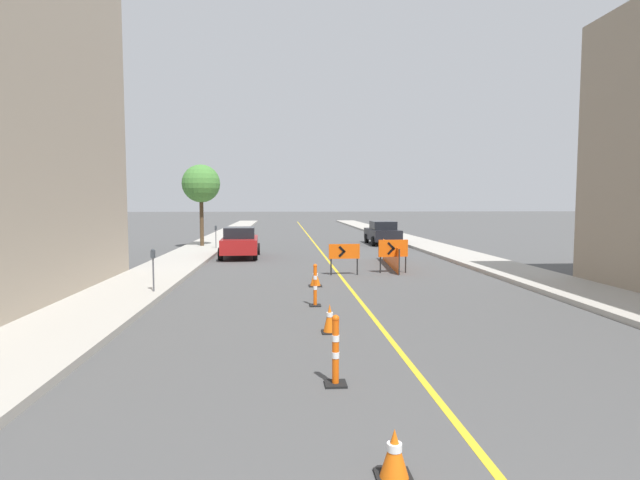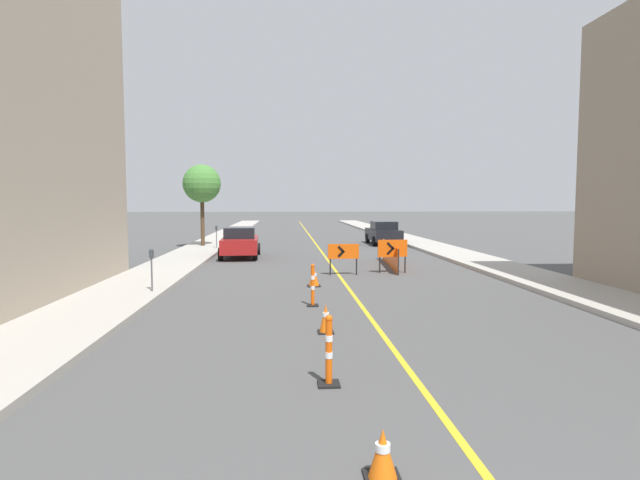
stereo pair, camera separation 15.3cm
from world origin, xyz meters
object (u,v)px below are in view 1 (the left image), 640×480
(arrow_barricade_secondary, at_px, (393,249))
(parked_car_curb_near, at_px, (240,242))
(arrow_barricade_primary, at_px, (344,253))
(street_tree_left_near, at_px, (201,184))
(traffic_cone_second, at_px, (330,319))
(delineator_post_front, at_px, (336,355))
(traffic_cone_third, at_px, (315,277))
(parked_car_curb_mid, at_px, (382,233))
(traffic_cone_nearest, at_px, (394,455))
(delineator_post_rear, at_px, (315,288))
(parking_meter_far_curb, at_px, (153,261))
(parking_meter_near_curb, at_px, (216,232))

(arrow_barricade_secondary, xyz_separation_m, parked_car_curb_near, (-6.70, 6.17, -0.16))
(arrow_barricade_primary, bearing_deg, street_tree_left_near, 119.70)
(parked_car_curb_near, bearing_deg, traffic_cone_second, -80.44)
(traffic_cone_second, height_order, delineator_post_front, delineator_post_front)
(traffic_cone_third, bearing_deg, traffic_cone_second, -90.86)
(traffic_cone_third, distance_m, arrow_barricade_primary, 2.94)
(arrow_barricade_primary, distance_m, parked_car_curb_mid, 14.73)
(traffic_cone_nearest, distance_m, parked_car_curb_near, 21.43)
(traffic_cone_second, xyz_separation_m, traffic_cone_third, (0.09, 6.12, -0.01))
(arrow_barricade_secondary, bearing_deg, traffic_cone_second, -115.65)
(traffic_cone_nearest, distance_m, street_tree_left_near, 27.58)
(street_tree_left_near, bearing_deg, delineator_post_rear, -71.74)
(arrow_barricade_secondary, height_order, street_tree_left_near, street_tree_left_near)
(delineator_post_front, bearing_deg, parking_meter_far_curb, 121.43)
(traffic_cone_second, xyz_separation_m, parking_meter_near_curb, (-4.96, 19.11, 0.79))
(traffic_cone_second, bearing_deg, delineator_post_front, -93.78)
(traffic_cone_second, distance_m, parked_car_curb_near, 15.65)
(arrow_barricade_secondary, xyz_separation_m, street_tree_left_near, (-9.51, 11.63, 3.04))
(traffic_cone_third, bearing_deg, street_tree_left_near, 112.70)
(delineator_post_rear, xyz_separation_m, parked_car_curb_mid, (5.93, 19.87, 0.29))
(traffic_cone_third, distance_m, parked_car_curb_near, 9.78)
(traffic_cone_second, xyz_separation_m, street_tree_left_near, (-6.03, 20.76, 3.68))
(arrow_barricade_primary, bearing_deg, arrow_barricade_secondary, 10.43)
(arrow_barricade_secondary, distance_m, street_tree_left_near, 15.33)
(street_tree_left_near, bearing_deg, delineator_post_front, -76.30)
(street_tree_left_near, bearing_deg, parking_meter_far_curb, -86.19)
(traffic_cone_nearest, xyz_separation_m, parked_car_curb_near, (-3.34, 21.16, 0.53))
(traffic_cone_nearest, xyz_separation_m, arrow_barricade_primary, (1.29, 14.54, 0.62))
(traffic_cone_nearest, distance_m, traffic_cone_third, 11.98)
(delineator_post_rear, xyz_separation_m, arrow_barricade_primary, (1.54, 5.81, 0.38))
(street_tree_left_near, bearing_deg, parking_meter_near_curb, -57.07)
(parking_meter_near_curb, xyz_separation_m, street_tree_left_near, (-1.07, 1.66, 2.89))
(street_tree_left_near, bearing_deg, traffic_cone_third, -67.30)
(traffic_cone_second, xyz_separation_m, parked_car_curb_near, (-3.23, 15.30, 0.48))
(delineator_post_rear, bearing_deg, arrow_barricade_primary, 75.18)
(traffic_cone_second, height_order, parked_car_curb_near, parked_car_curb_near)
(traffic_cone_nearest, bearing_deg, parking_meter_near_curb, 101.49)
(parking_meter_near_curb, bearing_deg, delineator_post_front, -77.94)
(traffic_cone_nearest, bearing_deg, parked_car_curb_mid, 78.76)
(parking_meter_near_curb, bearing_deg, delineator_post_rear, -73.43)
(arrow_barricade_secondary, relative_size, parking_meter_near_curb, 1.00)
(delineator_post_rear, height_order, street_tree_left_near, street_tree_left_near)
(traffic_cone_nearest, bearing_deg, arrow_barricade_primary, 84.92)
(traffic_cone_nearest, bearing_deg, parking_meter_far_curb, 115.80)
(delineator_post_rear, distance_m, parked_car_curb_near, 12.82)
(parked_car_curb_mid, distance_m, parking_meter_near_curb, 11.36)
(parked_car_curb_mid, xyz_separation_m, street_tree_left_near, (-11.83, -1.98, 3.20))
(parked_car_curb_mid, bearing_deg, parking_meter_near_curb, -161.79)
(traffic_cone_nearest, distance_m, arrow_barricade_primary, 14.61)
(traffic_cone_third, height_order, parked_car_curb_mid, parked_car_curb_mid)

